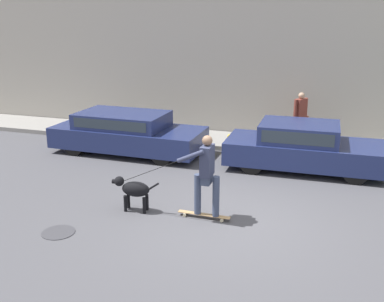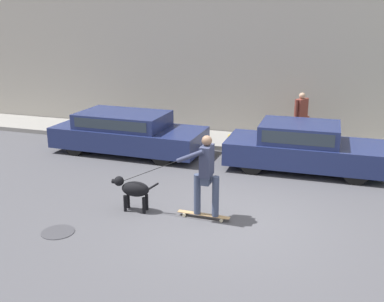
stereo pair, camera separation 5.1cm
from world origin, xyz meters
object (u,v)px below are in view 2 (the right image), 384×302
(dog, at_px, (133,189))
(pedestrian_with_bag, at_px, (301,116))
(fire_hydrant, at_px, (230,144))
(skateboarder, at_px, (206,172))
(parked_car_0, at_px, (128,133))
(parked_car_1, at_px, (303,148))

(dog, bearing_deg, pedestrian_with_bag, -120.67)
(pedestrian_with_bag, bearing_deg, fire_hydrant, -115.67)
(dog, relative_size, skateboarder, 0.43)
(parked_car_0, relative_size, pedestrian_with_bag, 2.80)
(parked_car_1, xyz_separation_m, fire_hydrant, (-2.19, 0.76, -0.29))
(parked_car_0, xyz_separation_m, fire_hydrant, (3.03, 0.75, -0.29))
(dog, bearing_deg, skateboarder, 179.43)
(dog, bearing_deg, parked_car_1, -133.65)
(parked_car_1, bearing_deg, skateboarder, -114.40)
(parked_car_1, relative_size, dog, 4.02)
(parked_car_0, bearing_deg, parked_car_1, 1.12)
(parked_car_0, bearing_deg, pedestrian_with_bag, 22.95)
(skateboarder, bearing_deg, parked_car_0, -45.48)
(skateboarder, bearing_deg, dog, 4.36)
(parked_car_1, bearing_deg, pedestrian_with_bag, 96.55)
(parked_car_0, height_order, pedestrian_with_bag, pedestrian_with_bag)
(dog, relative_size, fire_hydrant, 1.66)
(skateboarder, bearing_deg, pedestrian_with_bag, -102.39)
(parked_car_1, xyz_separation_m, pedestrian_with_bag, (-0.26, 1.98, 0.43))
(pedestrian_with_bag, bearing_deg, skateboarder, -71.53)
(skateboarder, xyz_separation_m, fire_hydrant, (-0.56, 4.52, -0.68))
(dog, relative_size, pedestrian_with_bag, 0.64)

